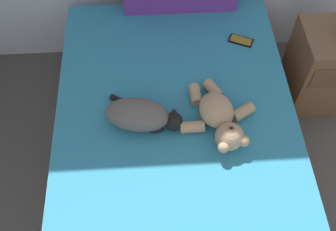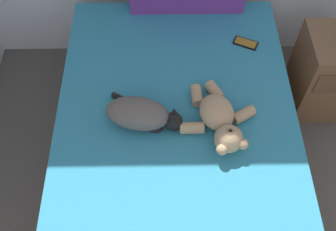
# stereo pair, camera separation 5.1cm
# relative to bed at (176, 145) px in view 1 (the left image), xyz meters

# --- Properties ---
(bed) EXTENTS (1.37, 1.97, 0.54)m
(bed) POSITION_rel_bed_xyz_m (0.00, 0.00, 0.00)
(bed) COLOR brown
(bed) RESTS_ON ground_plane
(cat) EXTENTS (0.42, 0.31, 0.15)m
(cat) POSITION_rel_bed_xyz_m (-0.19, -0.00, 0.34)
(cat) COLOR #59514C
(cat) RESTS_ON bed
(teddy_bear) EXTENTS (0.41, 0.49, 0.16)m
(teddy_bear) POSITION_rel_bed_xyz_m (0.22, -0.04, 0.34)
(teddy_bear) COLOR tan
(teddy_bear) RESTS_ON bed
(cell_phone) EXTENTS (0.16, 0.13, 0.01)m
(cell_phone) POSITION_rel_bed_xyz_m (0.44, 0.56, 0.28)
(cell_phone) COLOR black
(cell_phone) RESTS_ON bed
(nightstand) EXTENTS (0.44, 0.43, 0.61)m
(nightstand) POSITION_rel_bed_xyz_m (1.04, 0.52, 0.04)
(nightstand) COLOR brown
(nightstand) RESTS_ON ground_plane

